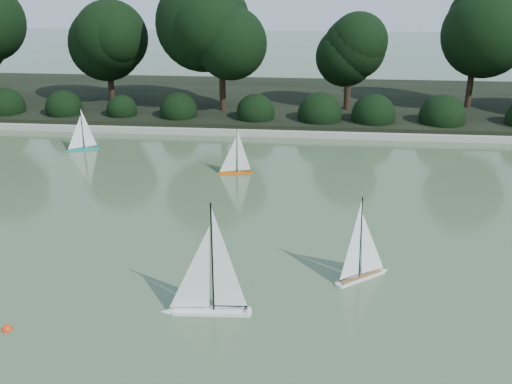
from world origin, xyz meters
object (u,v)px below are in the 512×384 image
sailboat_teal (80,143)px  race_buoy (7,330)px  sailboat_white_a (203,295)px  sailboat_white_b (366,265)px  sailboat_orange (233,166)px

sailboat_teal → race_buoy: 8.36m
sailboat_teal → sailboat_white_a: bearing=-57.4°
sailboat_white_b → sailboat_orange: (-2.74, 4.68, -0.04)m
sailboat_orange → sailboat_teal: bearing=161.1°
sailboat_white_a → sailboat_orange: 5.93m
sailboat_white_b → sailboat_teal: bearing=139.0°
sailboat_orange → race_buoy: sailboat_orange is taller
sailboat_white_a → sailboat_orange: size_ratio=1.48×
sailboat_white_b → sailboat_teal: 9.40m
sailboat_white_b → race_buoy: size_ratio=10.09×
race_buoy → sailboat_orange: bearing=71.6°
sailboat_orange → sailboat_teal: 4.60m
sailboat_orange → sailboat_white_a: bearing=-86.3°
sailboat_orange → race_buoy: 6.94m
sailboat_white_b → sailboat_orange: 5.43m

